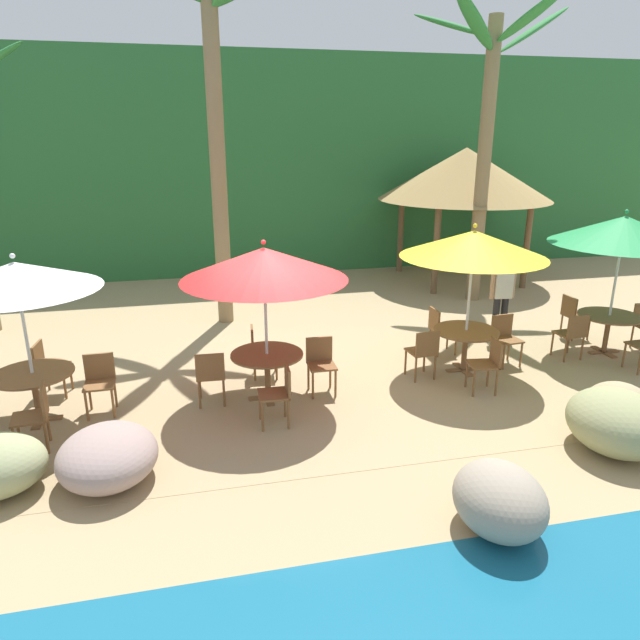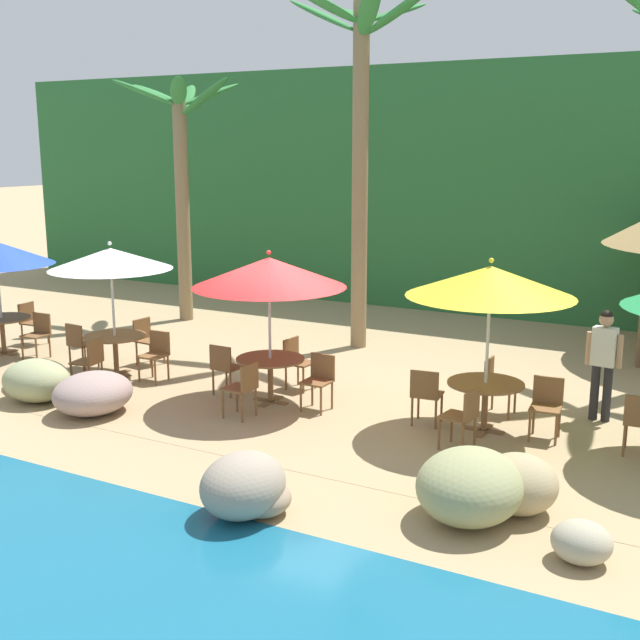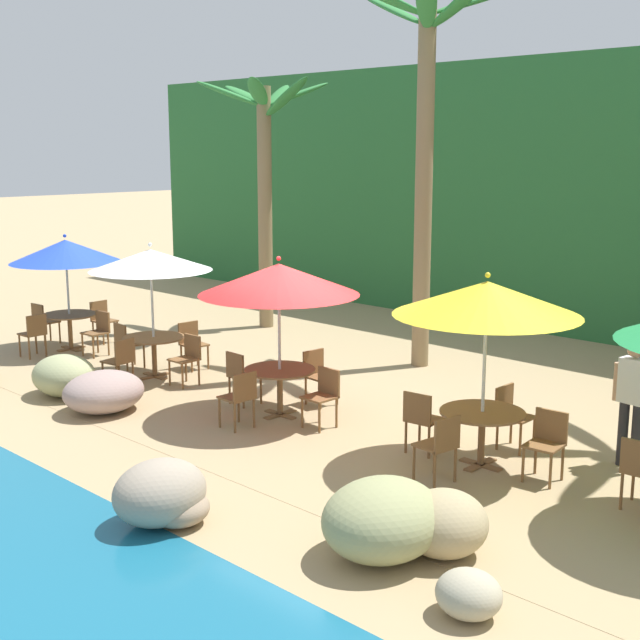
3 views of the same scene
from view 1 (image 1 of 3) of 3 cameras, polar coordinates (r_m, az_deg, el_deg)
ground_plane at (r=9.33m, az=-3.42°, el=-6.66°), size 120.00×120.00×0.00m
terrace_deck at (r=9.33m, az=-3.42°, el=-6.64°), size 18.00×5.20×0.01m
foliage_backdrop at (r=17.43m, az=-8.70°, el=15.01°), size 28.00×2.40×6.00m
rock_seawall at (r=6.60m, az=-1.14°, el=-14.40°), size 16.23×3.11×0.91m
umbrella_white at (r=8.53m, az=-28.06°, el=3.88°), size 2.16×2.16×2.43m
dining_table_white at (r=8.97m, az=-26.64°, el=-5.45°), size 1.10×1.10×0.74m
chair_white_seaward at (r=8.92m, az=-21.11°, el=-5.51°), size 0.43×0.43×0.87m
chair_white_inland at (r=9.78m, az=-25.55°, el=-4.04°), size 0.46×0.46×0.87m
chair_white_right at (r=8.22m, az=-26.42°, el=-8.30°), size 0.48×0.47×0.87m
umbrella_red at (r=8.27m, az=-5.60°, el=5.61°), size 2.44×2.44×2.47m
dining_table_red at (r=8.72m, az=-5.29°, el=-4.12°), size 1.10×1.10×0.74m
chair_red_seaward at (r=8.97m, az=0.06°, el=-4.08°), size 0.42×0.43×0.87m
chair_red_inland at (r=9.55m, az=-6.08°, el=-2.78°), size 0.46×0.45×0.87m
chair_red_left at (r=8.66m, az=-10.85°, el=-5.29°), size 0.44×0.44×0.87m
chair_red_right at (r=8.00m, az=-4.00°, el=-7.03°), size 0.44×0.43×0.87m
umbrella_yellow at (r=9.60m, az=15.07°, el=7.33°), size 2.37×2.37×2.54m
dining_table_yellow at (r=10.00m, az=14.33°, el=-1.65°), size 1.10×1.10×0.74m
chair_yellow_seaward at (r=10.57m, az=17.93°, el=-1.49°), size 0.46×0.47×0.87m
chair_yellow_inland at (r=10.71m, az=11.80°, el=-0.71°), size 0.43×0.42×0.87m
chair_yellow_left at (r=9.54m, az=10.30°, el=-3.01°), size 0.47×0.47×0.87m
chair_yellow_right at (r=9.33m, az=16.44°, el=-3.98°), size 0.48×0.48×0.87m
umbrella_green at (r=11.39m, az=28.03°, el=7.92°), size 2.47×2.47×2.65m
dining_table_green at (r=11.75m, az=26.82°, el=-0.14°), size 1.10×1.10×0.74m
chair_green_inland at (r=12.33m, az=23.90°, el=0.58°), size 0.44×0.43×0.87m
chair_green_left at (r=11.15m, az=23.87°, el=-1.17°), size 0.45×0.46×0.87m
palm_tree_second at (r=12.04m, az=-10.53°, el=21.20°), size 3.27×3.16×6.95m
palm_tree_third at (r=14.09m, az=16.43°, el=19.06°), size 3.35×3.55×6.58m
palapa_hut at (r=16.10m, az=14.26°, el=13.90°), size 4.58×4.58×3.54m
waiter_in_white at (r=11.63m, az=17.72°, el=2.74°), size 0.52×0.24×1.70m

